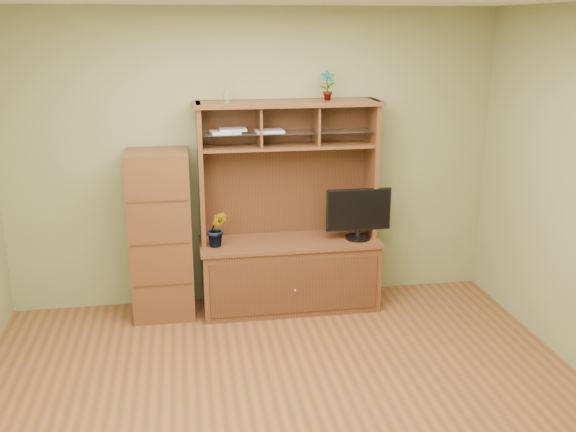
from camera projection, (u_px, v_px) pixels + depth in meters
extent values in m
cube|color=#593419|center=(290.00, 413.00, 4.38)|extent=(4.50, 4.00, 0.02)
cube|color=olive|center=(254.00, 159.00, 5.89)|extent=(4.50, 0.02, 2.70)
cube|color=olive|center=(394.00, 402.00, 2.09)|extent=(4.50, 0.02, 2.70)
cube|color=#432013|center=(290.00, 275.00, 5.95)|extent=(1.60, 0.55, 0.62)
cube|color=#371D0F|center=(295.00, 287.00, 5.68)|extent=(1.50, 0.01, 0.50)
sphere|color=silver|center=(295.00, 290.00, 5.68)|extent=(0.02, 0.02, 0.02)
cube|color=#432013|center=(290.00, 242.00, 5.85)|extent=(1.64, 0.59, 0.03)
cube|color=#432013|center=(201.00, 174.00, 5.64)|extent=(0.04, 0.35, 1.25)
cube|color=#432013|center=(372.00, 168.00, 5.89)|extent=(0.04, 0.35, 1.25)
cube|color=#371D0F|center=(285.00, 167.00, 5.92)|extent=(1.52, 0.02, 1.25)
cube|color=#432013|center=(288.00, 103.00, 5.59)|extent=(1.66, 0.40, 0.04)
cube|color=#432013|center=(288.00, 146.00, 5.70)|extent=(1.52, 0.32, 0.02)
cube|color=#432013|center=(259.00, 126.00, 5.61)|extent=(0.02, 0.31, 0.35)
cube|color=#432013|center=(316.00, 125.00, 5.69)|extent=(0.02, 0.31, 0.35)
cube|color=silver|center=(288.00, 132.00, 5.66)|extent=(1.50, 0.27, 0.01)
cylinder|color=black|center=(358.00, 238.00, 5.89)|extent=(0.23, 0.23, 0.02)
cylinder|color=black|center=(358.00, 233.00, 5.87)|extent=(0.05, 0.05, 0.07)
cube|color=black|center=(359.00, 210.00, 5.81)|extent=(0.59, 0.05, 0.39)
imported|color=#30521C|center=(217.00, 229.00, 5.64)|extent=(0.19, 0.16, 0.33)
imported|color=#316122|center=(327.00, 85.00, 5.61)|extent=(0.14, 0.10, 0.26)
cylinder|color=silver|center=(226.00, 97.00, 5.49)|extent=(0.05, 0.05, 0.09)
cylinder|color=olive|center=(226.00, 81.00, 5.45)|extent=(0.03, 0.03, 0.17)
cube|color=#BABABF|center=(225.00, 132.00, 5.57)|extent=(0.27, 0.22, 0.02)
cube|color=#BABABF|center=(233.00, 129.00, 5.58)|extent=(0.23, 0.18, 0.02)
cube|color=#BABABF|center=(269.00, 131.00, 5.64)|extent=(0.26, 0.21, 0.02)
cube|color=#432013|center=(161.00, 235.00, 5.67)|extent=(0.54, 0.48, 1.50)
cube|color=#371D0F|center=(163.00, 285.00, 5.55)|extent=(0.50, 0.01, 0.02)
cube|color=#371D0F|center=(160.00, 244.00, 5.44)|extent=(0.50, 0.01, 0.01)
cube|color=#371D0F|center=(158.00, 201.00, 5.33)|extent=(0.50, 0.01, 0.02)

